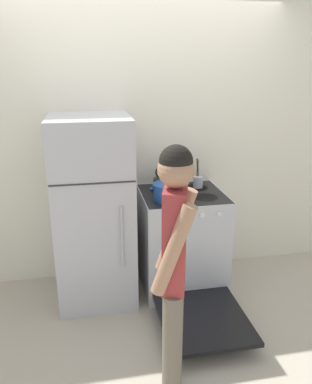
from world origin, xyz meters
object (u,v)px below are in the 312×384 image
(utensil_jar, at_px, (198,181))
(tea_kettle, at_px, (163,182))
(stove_range, at_px, (182,242))
(refrigerator, at_px, (94,211))
(person, at_px, (174,267))
(dutch_oven_pot, at_px, (168,192))

(utensil_jar, bearing_deg, tea_kettle, -178.40)
(stove_range, distance_m, tea_kettle, 0.57)
(refrigerator, relative_size, tea_kettle, 6.88)
(tea_kettle, bearing_deg, refrigerator, -166.96)
(tea_kettle, bearing_deg, person, -99.04)
(dutch_oven_pot, distance_m, utensil_jar, 0.44)
(stove_range, xyz_separation_m, person, (-0.37, -1.20, 0.46))
(refrigerator, distance_m, utensil_jar, 0.99)
(dutch_oven_pot, bearing_deg, tea_kettle, 87.29)
(dutch_oven_pot, bearing_deg, person, -100.57)
(utensil_jar, distance_m, person, 1.48)
(tea_kettle, bearing_deg, dutch_oven_pot, -92.71)
(person, bearing_deg, tea_kettle, 7.60)
(stove_range, bearing_deg, utensil_jar, 45.01)
(dutch_oven_pot, bearing_deg, utensil_jar, 38.94)
(tea_kettle, relative_size, person, 0.15)
(person, bearing_deg, utensil_jar, -5.15)
(refrigerator, distance_m, dutch_oven_pot, 0.65)
(refrigerator, distance_m, stove_range, 0.85)
(dutch_oven_pot, relative_size, utensil_jar, 1.07)
(refrigerator, relative_size, person, 1.00)
(refrigerator, bearing_deg, stove_range, -2.03)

